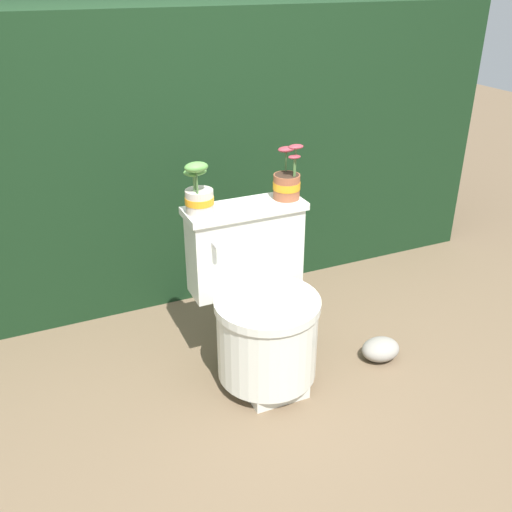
{
  "coord_description": "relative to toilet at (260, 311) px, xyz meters",
  "views": [
    {
      "loc": [
        -0.75,
        -1.75,
        1.6
      ],
      "look_at": [
        0.09,
        0.13,
        0.56
      ],
      "focal_mm": 40.0,
      "sensor_mm": 36.0,
      "label": 1
    }
  ],
  "objects": [
    {
      "name": "toilet",
      "position": [
        0.0,
        0.0,
        0.0
      ],
      "size": [
        0.51,
        0.53,
        0.74
      ],
      "color": "silver",
      "rests_on": "ground"
    },
    {
      "name": "ground_plane",
      "position": [
        -0.09,
        -0.09,
        -0.32
      ],
      "size": [
        12.0,
        12.0,
        0.0
      ],
      "primitive_type": "plane",
      "color": "brown"
    },
    {
      "name": "garden_stone",
      "position": [
        0.54,
        -0.13,
        -0.27
      ],
      "size": [
        0.18,
        0.14,
        0.1
      ],
      "color": "gray",
      "rests_on": "ground"
    },
    {
      "name": "potted_plant_left",
      "position": [
        -0.2,
        0.15,
        0.5
      ],
      "size": [
        0.12,
        0.12,
        0.22
      ],
      "color": "beige",
      "rests_on": "toilet"
    },
    {
      "name": "potted_plant_midleft",
      "position": [
        0.19,
        0.16,
        0.49
      ],
      "size": [
        0.11,
        0.12,
        0.23
      ],
      "color": "#9E5638",
      "rests_on": "toilet"
    },
    {
      "name": "hedge_backdrop",
      "position": [
        -0.09,
        1.23,
        0.4
      ],
      "size": [
        3.57,
        1.0,
        1.45
      ],
      "color": "black",
      "rests_on": "ground"
    }
  ]
}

